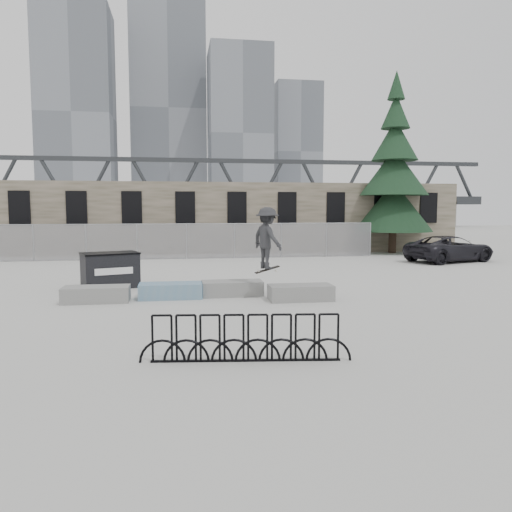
{
  "coord_description": "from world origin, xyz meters",
  "views": [
    {
      "loc": [
        -0.48,
        -16.07,
        2.91
      ],
      "look_at": [
        2.09,
        0.3,
        1.3
      ],
      "focal_mm": 35.0,
      "sensor_mm": 36.0,
      "label": 1
    }
  ],
  "objects_px": {
    "planter_center_left": "(171,290)",
    "skateboarder": "(267,238)",
    "planter_offset": "(301,292)",
    "suv": "(450,249)",
    "planter_center_right": "(232,288)",
    "dumpster": "(110,270)",
    "bike_rack": "(246,339)",
    "planter_far_left": "(96,294)",
    "spruce_tree": "(394,180)"
  },
  "relations": [
    {
      "from": "planter_center_left",
      "to": "skateboarder",
      "type": "relative_size",
      "value": 0.96
    },
    {
      "from": "planter_offset",
      "to": "suv",
      "type": "relative_size",
      "value": 0.4
    },
    {
      "from": "planter_center_right",
      "to": "planter_center_left",
      "type": "bearing_deg",
      "value": -174.75
    },
    {
      "from": "planter_center_right",
      "to": "skateboarder",
      "type": "bearing_deg",
      "value": -42.46
    },
    {
      "from": "dumpster",
      "to": "suv",
      "type": "xyz_separation_m",
      "value": [
        16.99,
        6.27,
        0.05
      ]
    },
    {
      "from": "suv",
      "to": "planter_center_right",
      "type": "bearing_deg",
      "value": 105.99
    },
    {
      "from": "planter_center_right",
      "to": "bike_rack",
      "type": "xyz_separation_m",
      "value": [
        -0.52,
        -7.15,
        0.17
      ]
    },
    {
      "from": "planter_far_left",
      "to": "suv",
      "type": "bearing_deg",
      "value": 28.03
    },
    {
      "from": "planter_center_right",
      "to": "bike_rack",
      "type": "relative_size",
      "value": 0.5
    },
    {
      "from": "planter_center_right",
      "to": "dumpster",
      "type": "bearing_deg",
      "value": 151.16
    },
    {
      "from": "planter_center_right",
      "to": "bike_rack",
      "type": "distance_m",
      "value": 7.17
    },
    {
      "from": "dumpster",
      "to": "suv",
      "type": "distance_m",
      "value": 18.11
    },
    {
      "from": "planter_far_left",
      "to": "dumpster",
      "type": "xyz_separation_m",
      "value": [
        0.07,
        2.81,
        0.39
      ]
    },
    {
      "from": "bike_rack",
      "to": "planter_center_left",
      "type": "bearing_deg",
      "value": 102.13
    },
    {
      "from": "planter_center_left",
      "to": "spruce_tree",
      "type": "xyz_separation_m",
      "value": [
        13.98,
        14.32,
        4.39
      ]
    },
    {
      "from": "planter_far_left",
      "to": "planter_center_left",
      "type": "bearing_deg",
      "value": 7.68
    },
    {
      "from": "spruce_tree",
      "to": "skateboarder",
      "type": "xyz_separation_m",
      "value": [
        -10.95,
        -15.06,
        -2.69
      ]
    },
    {
      "from": "planter_far_left",
      "to": "planter_center_left",
      "type": "distance_m",
      "value": 2.29
    },
    {
      "from": "planter_center_left",
      "to": "planter_offset",
      "type": "height_order",
      "value": "same"
    },
    {
      "from": "suv",
      "to": "skateboarder",
      "type": "relative_size",
      "value": 2.43
    },
    {
      "from": "planter_far_left",
      "to": "spruce_tree",
      "type": "height_order",
      "value": "spruce_tree"
    },
    {
      "from": "spruce_tree",
      "to": "skateboarder",
      "type": "bearing_deg",
      "value": -126.04
    },
    {
      "from": "bike_rack",
      "to": "spruce_tree",
      "type": "bearing_deg",
      "value": 59.6
    },
    {
      "from": "planter_center_left",
      "to": "suv",
      "type": "xyz_separation_m",
      "value": [
        14.79,
        8.78,
        0.44
      ]
    },
    {
      "from": "suv",
      "to": "skateboarder",
      "type": "distance_m",
      "value": 15.18
    },
    {
      "from": "planter_far_left",
      "to": "spruce_tree",
      "type": "relative_size",
      "value": 0.17
    },
    {
      "from": "bike_rack",
      "to": "skateboarder",
      "type": "distance_m",
      "value": 6.59
    },
    {
      "from": "planter_far_left",
      "to": "suv",
      "type": "xyz_separation_m",
      "value": [
        17.06,
        9.08,
        0.44
      ]
    },
    {
      "from": "spruce_tree",
      "to": "suv",
      "type": "xyz_separation_m",
      "value": [
        0.81,
        -5.54,
        -3.95
      ]
    },
    {
      "from": "planter_offset",
      "to": "spruce_tree",
      "type": "xyz_separation_m",
      "value": [
        9.93,
        15.32,
        4.39
      ]
    },
    {
      "from": "planter_center_right",
      "to": "suv",
      "type": "height_order",
      "value": "suv"
    },
    {
      "from": "planter_offset",
      "to": "dumpster",
      "type": "distance_m",
      "value": 7.18
    },
    {
      "from": "planter_far_left",
      "to": "bike_rack",
      "type": "xyz_separation_m",
      "value": [
        3.76,
        -6.66,
        0.17
      ]
    },
    {
      "from": "planter_far_left",
      "to": "skateboarder",
      "type": "bearing_deg",
      "value": -4.68
    },
    {
      "from": "planter_center_right",
      "to": "skateboarder",
      "type": "relative_size",
      "value": 0.96
    },
    {
      "from": "planter_far_left",
      "to": "planter_offset",
      "type": "bearing_deg",
      "value": -6.26
    },
    {
      "from": "planter_center_left",
      "to": "planter_far_left",
      "type": "bearing_deg",
      "value": -172.32
    },
    {
      "from": "dumpster",
      "to": "planter_center_left",
      "type": "bearing_deg",
      "value": -69.08
    },
    {
      "from": "spruce_tree",
      "to": "dumpster",
      "type": "bearing_deg",
      "value": -143.87
    },
    {
      "from": "bike_rack",
      "to": "skateboarder",
      "type": "bearing_deg",
      "value": 76.18
    },
    {
      "from": "planter_center_right",
      "to": "dumpster",
      "type": "relative_size",
      "value": 0.89
    },
    {
      "from": "planter_offset",
      "to": "spruce_tree",
      "type": "distance_m",
      "value": 18.77
    },
    {
      "from": "planter_far_left",
      "to": "planter_offset",
      "type": "distance_m",
      "value": 6.36
    },
    {
      "from": "dumpster",
      "to": "planter_offset",
      "type": "bearing_deg",
      "value": -49.6
    },
    {
      "from": "planter_far_left",
      "to": "skateboarder",
      "type": "height_order",
      "value": "skateboarder"
    },
    {
      "from": "planter_center_right",
      "to": "spruce_tree",
      "type": "distance_m",
      "value": 19.03
    },
    {
      "from": "spruce_tree",
      "to": "skateboarder",
      "type": "distance_m",
      "value": 18.81
    },
    {
      "from": "planter_center_left",
      "to": "bike_rack",
      "type": "bearing_deg",
      "value": -77.87
    },
    {
      "from": "planter_far_left",
      "to": "dumpster",
      "type": "bearing_deg",
      "value": 88.6
    },
    {
      "from": "bike_rack",
      "to": "suv",
      "type": "height_order",
      "value": "suv"
    }
  ]
}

